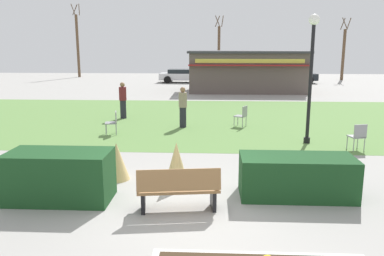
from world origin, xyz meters
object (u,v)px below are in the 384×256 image
cafe_chair_center (113,121)px  person_strolling (123,100)px  person_standing (183,107)px  lamppost_mid (311,64)px  trash_bin (63,172)px  tree_left_bg (78,45)px  food_kiosk (247,71)px  parked_car_east_slot (292,76)px  parked_car_center_slot (240,76)px  cafe_chair_east (242,114)px  tree_right_bg (219,51)px  tree_center_bg (343,53)px  parked_car_west_slot (183,75)px  park_bench (179,189)px  cafe_chair_west (358,135)px

cafe_chair_center → person_strolling: bearing=96.3°
cafe_chair_center → person_standing: (2.57, 1.46, 0.33)m
lamppost_mid → person_standing: bearing=151.5°
trash_bin → tree_left_bg: size_ratio=0.12×
food_kiosk → parked_car_east_slot: food_kiosk is taller
food_kiosk → parked_car_center_slot: size_ratio=2.03×
food_kiosk → cafe_chair_east: 12.99m
food_kiosk → tree_right_bg: 12.89m
cafe_chair_center → tree_left_bg: (-10.44, 27.12, 2.86)m
cafe_chair_east → person_strolling: bearing=162.5°
food_kiosk → cafe_chair_center: size_ratio=9.62×
tree_right_bg → tree_center_bg: 12.23m
tree_left_bg → tree_center_bg: tree_left_bg is taller
lamppost_mid → person_standing: size_ratio=2.59×
parked_car_west_slot → parked_car_east_slot: (9.87, -0.00, 0.00)m
lamppost_mid → food_kiosk: 15.65m
cafe_chair_center → tree_right_bg: bearing=80.8°
park_bench → parked_car_west_slot: (-2.07, 28.55, 0.16)m
parked_car_west_slot → parked_car_center_slot: 5.27m
cafe_chair_center → person_strolling: size_ratio=0.53×
food_kiosk → tree_right_bg: (-1.89, 12.69, 1.30)m
trash_bin → cafe_chair_center: (-0.32, 6.05, 0.06)m
cafe_chair_center → parked_car_east_slot: (10.92, 21.51, 0.12)m
cafe_chair_west → tree_center_bg: tree_center_bg is taller
parked_car_center_slot → person_standing: bearing=-100.6°
parked_car_center_slot → tree_center_bg: (10.07, 3.30, 1.95)m
cafe_chair_west → parked_car_west_slot: parked_car_west_slot is taller
food_kiosk → tree_left_bg: 21.01m
park_bench → tree_center_bg: bearing=67.4°
park_bench → cafe_chair_west: size_ratio=1.97×
trash_bin → cafe_chair_west: 9.16m
food_kiosk → person_standing: food_kiosk is taller
parked_car_center_slot → tree_left_bg: size_ratio=0.56×
park_bench → cafe_chair_center: 7.70m
lamppost_mid → tree_center_bg: (9.26, 25.82, -0.15)m
park_bench → person_strolling: person_strolling is taller
cafe_chair_west → parked_car_center_slot: size_ratio=0.21×
parked_car_center_slot → cafe_chair_east: bearing=-93.7°
trash_bin → cafe_chair_west: size_ratio=1.05×
parked_car_east_slot → tree_right_bg: 8.95m
cafe_chair_center → person_standing: 2.98m
parked_car_center_slot → tree_center_bg: tree_center_bg is taller
food_kiosk → person_strolling: (-6.67, -11.18, -0.63)m
lamppost_mid → food_kiosk: lamppost_mid is taller
trash_bin → person_strolling: (-0.70, 9.44, 0.39)m
cafe_chair_east → tree_left_bg: bearing=121.3°
park_bench → cafe_chair_west: park_bench is taller
tree_left_bg → parked_car_west_slot: bearing=-26.0°
park_bench → person_strolling: 11.00m
cafe_chair_west → parked_car_center_slot: parked_car_center_slot is taller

